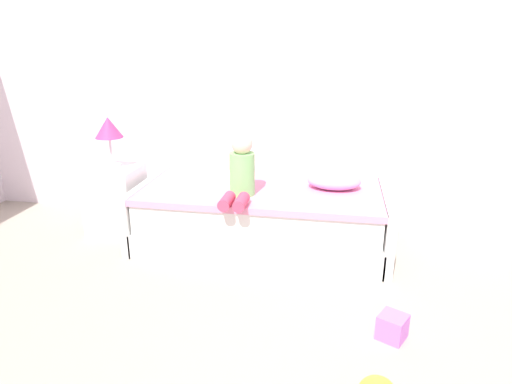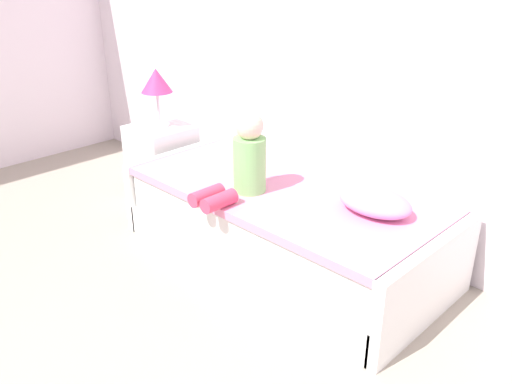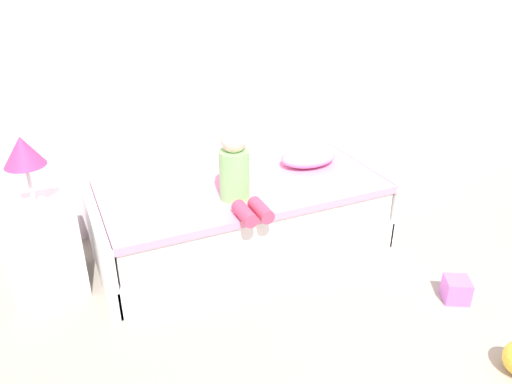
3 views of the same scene
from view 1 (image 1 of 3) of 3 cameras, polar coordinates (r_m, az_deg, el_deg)
wall_rear at (r=4.12m, az=10.85°, el=15.32°), size 7.20×0.10×2.90m
bed at (r=3.84m, az=0.67°, el=-3.10°), size 2.11×1.00×0.50m
nightstand at (r=4.28m, az=-17.35°, el=-0.87°), size 0.44×0.44×0.60m
table_lamp at (r=4.12m, az=-18.22°, el=7.50°), size 0.24×0.24×0.45m
child_figure at (r=3.50m, az=-1.94°, el=2.63°), size 0.20×0.51×0.50m
pillow at (r=3.78m, az=9.88°, el=1.39°), size 0.44×0.30×0.13m
toy_block at (r=2.88m, az=16.93°, el=-16.07°), size 0.20×0.20×0.15m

